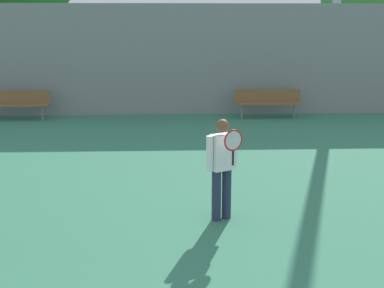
# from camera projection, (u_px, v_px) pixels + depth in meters

# --- Properties ---
(tennis_player) EXTENTS (0.52, 0.50, 1.53)m
(tennis_player) POSITION_uv_depth(u_px,v_px,m) (222.00, 165.00, 7.85)
(tennis_player) COLOR #282D47
(tennis_player) RESTS_ON ground_plane
(bench_courtside_near) EXTENTS (2.11, 0.40, 0.86)m
(bench_courtside_near) POSITION_uv_depth(u_px,v_px,m) (14.00, 102.00, 16.00)
(bench_courtside_near) COLOR brown
(bench_courtside_near) RESTS_ON ground_plane
(bench_courtside_far) EXTENTS (2.01, 0.40, 0.86)m
(bench_courtside_far) POSITION_uv_depth(u_px,v_px,m) (268.00, 100.00, 16.33)
(bench_courtside_far) COLOR brown
(bench_courtside_far) RESTS_ON ground_plane
(back_fence) EXTENTS (29.40, 0.06, 3.42)m
(back_fence) POSITION_uv_depth(u_px,v_px,m) (168.00, 60.00, 16.63)
(back_fence) COLOR gray
(back_fence) RESTS_ON ground_plane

